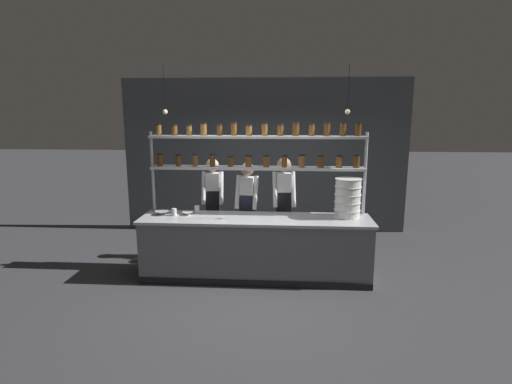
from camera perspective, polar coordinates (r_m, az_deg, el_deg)
name	(u,v)px	position (r m, az deg, el deg)	size (l,w,h in m)	color
ground_plane	(255,277)	(6.14, -0.08, -12.00)	(40.00, 40.00, 0.00)	#3D3D42
back_wall	(264,156)	(8.23, 1.16, 5.19)	(5.78, 0.12, 3.11)	#4C5156
prep_counter	(255,248)	(5.98, -0.08, -7.96)	(3.38, 0.76, 0.92)	slate
spice_shelf_unit	(259,154)	(6.00, 0.37, 5.51)	(3.27, 0.28, 2.29)	#B7BABF
chef_left	(213,201)	(6.68, -6.16, -1.34)	(0.38, 0.31, 1.69)	black
chef_center	(247,206)	(6.40, -1.24, -2.03)	(0.39, 0.31, 1.66)	black
chef_right	(284,203)	(6.36, 3.96, -1.62)	(0.38, 0.32, 1.74)	black
container_stack	(348,198)	(5.96, 12.96, -0.82)	(0.39, 0.39, 0.58)	white
prep_bowl_near_left	(162,213)	(6.17, -13.25, -2.91)	(0.21, 0.21, 0.06)	#B2B7BC
prep_bowl_center_front	(188,213)	(6.08, -9.74, -3.04)	(0.16, 0.16, 0.04)	silver
serving_cup_front	(197,209)	(6.18, -8.44, -2.44)	(0.08, 0.08, 0.11)	silver
serving_cup_by_board	(174,212)	(6.08, -11.60, -2.82)	(0.07, 0.07, 0.11)	silver
pendant_light_row	(255,109)	(5.64, -0.16, 11.71)	(2.61, 0.07, 0.65)	black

